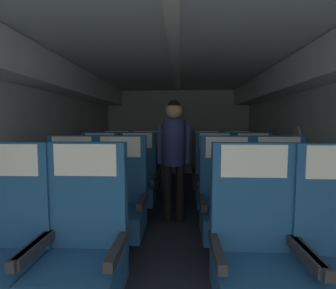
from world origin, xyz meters
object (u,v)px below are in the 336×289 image
(seat_b_right_window, at_px, (227,207))
(seat_c_left_aisle, at_px, (137,182))
(seat_d_left_window, at_px, (116,170))
(seat_a_left_aisle, at_px, (82,252))
(seat_a_right_window, at_px, (256,256))
(seat_d_right_window, at_px, (207,170))
(flight_attendant, at_px, (174,148))
(seat_c_right_aisle, at_px, (254,184))
(seat_a_left_window, at_px, (2,252))
(seat_b_right_aisle, at_px, (280,207))
(seat_d_right_aisle, at_px, (238,171))
(seat_c_right_window, at_px, (215,183))
(seat_b_left_aisle, at_px, (119,205))
(seat_b_left_window, at_px, (70,204))
(seat_d_left_aisle, at_px, (145,170))
(seat_c_left_window, at_px, (99,182))

(seat_b_right_window, height_order, seat_c_left_aisle, same)
(seat_d_left_window, bearing_deg, seat_b_right_window, -49.97)
(seat_a_left_aisle, bearing_deg, seat_a_right_window, 0.30)
(seat_b_right_window, bearing_deg, seat_c_left_aisle, 137.72)
(seat_c_left_aisle, bearing_deg, seat_d_right_window, 40.84)
(flight_attendant, bearing_deg, seat_c_right_aisle, 168.21)
(seat_a_left_window, distance_m, seat_b_right_aisle, 2.23)
(seat_a_left_window, distance_m, seat_d_right_aisle, 3.39)
(seat_b_right_window, bearing_deg, seat_c_right_window, 89.31)
(seat_b_right_aisle, relative_size, seat_c_left_aisle, 1.00)
(seat_a_right_window, height_order, seat_c_left_aisle, same)
(flight_attendant, bearing_deg, seat_d_right_window, -134.49)
(seat_b_left_aisle, xyz_separation_m, flight_attendant, (0.50, 0.83, 0.47))
(seat_a_right_window, distance_m, seat_c_right_window, 1.80)
(seat_b_right_window, relative_size, seat_c_right_aisle, 1.00)
(seat_a_right_window, relative_size, flight_attendant, 0.74)
(seat_b_left_window, relative_size, seat_d_left_window, 1.00)
(seat_b_left_aisle, height_order, seat_c_left_aisle, same)
(seat_c_left_aisle, xyz_separation_m, seat_c_right_aisle, (1.53, -0.02, 0.00))
(seat_c_left_aisle, height_order, seat_c_right_window, same)
(seat_d_left_aisle, bearing_deg, flight_attendant, -62.63)
(seat_c_right_window, xyz_separation_m, seat_d_right_aisle, (0.50, 0.90, 0.00))
(seat_a_right_window, relative_size, seat_d_left_window, 1.00)
(seat_b_right_aisle, bearing_deg, seat_a_right_window, -118.80)
(flight_attendant, bearing_deg, seat_c_left_window, -20.42)
(seat_a_right_window, distance_m, seat_c_right_aisle, 1.85)
(seat_d_right_window, bearing_deg, seat_c_right_window, -90.04)
(seat_b_right_window, distance_m, seat_c_left_window, 1.78)
(seat_b_left_window, distance_m, seat_c_left_aisle, 1.05)
(seat_c_right_aisle, bearing_deg, seat_b_left_window, -155.91)
(seat_a_left_aisle, height_order, seat_d_right_aisle, same)
(seat_a_left_aisle, height_order, seat_c_right_aisle, same)
(seat_c_left_window, relative_size, seat_d_left_aisle, 1.00)
(seat_c_left_aisle, distance_m, seat_d_left_window, 1.03)
(seat_a_right_window, distance_m, flight_attendant, 1.85)
(seat_a_left_aisle, xyz_separation_m, seat_b_right_aisle, (1.54, 0.91, 0.00))
(seat_a_right_window, height_order, seat_d_left_window, same)
(seat_a_left_aisle, xyz_separation_m, seat_b_right_window, (1.04, 0.89, 0.00))
(seat_c_right_aisle, height_order, flight_attendant, flight_attendant)
(seat_a_left_window, relative_size, seat_d_left_aisle, 1.00)
(seat_d_left_aisle, relative_size, flight_attendant, 0.74)
(seat_b_left_aisle, distance_m, seat_c_right_window, 1.38)
(seat_a_right_window, bearing_deg, seat_d_left_aisle, 111.10)
(seat_b_left_window, xyz_separation_m, seat_b_right_aisle, (2.01, 0.02, 0.00))
(seat_b_right_aisle, height_order, flight_attendant, flight_attendant)
(seat_a_left_aisle, relative_size, flight_attendant, 0.74)
(seat_a_right_window, xyz_separation_m, seat_b_left_aisle, (-1.03, 0.88, 0.00))
(seat_a_right_window, bearing_deg, seat_d_right_window, 89.83)
(seat_b_left_window, bearing_deg, seat_a_right_window, -30.16)
(seat_d_right_aisle, distance_m, flight_attendant, 1.50)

